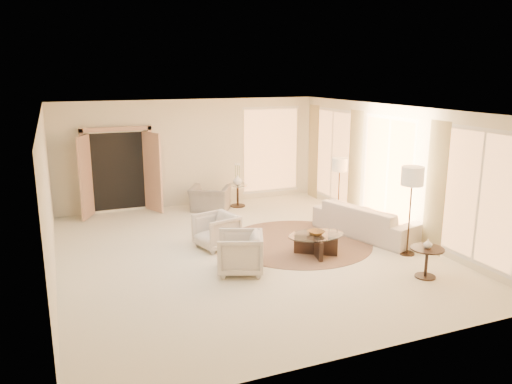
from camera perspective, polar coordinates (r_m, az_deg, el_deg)
name	(u,v)px	position (r m, az deg, el deg)	size (l,w,h in m)	color
room	(245,183)	(9.58, -1.32, 1.01)	(7.04, 8.04, 2.83)	silver
windows_right	(390,172)	(11.33, 15.04, 2.26)	(0.10, 6.40, 2.40)	#FFB066
window_back_corner	(271,150)	(14.04, 1.74, 4.81)	(1.70, 0.10, 2.40)	#FFB066
curtains_right	(364,167)	(12.03, 12.27, 2.80)	(0.06, 5.20, 2.60)	tan
french_doors	(119,172)	(12.87, -15.41, 2.25)	(1.95, 0.66, 2.16)	tan
area_rug	(298,242)	(10.55, 4.81, -5.72)	(3.08, 3.08, 0.01)	#442D21
sofa	(367,220)	(11.11, 12.58, -3.14)	(2.39, 0.93, 0.70)	beige
armchair_left	(216,229)	(10.12, -4.56, -4.29)	(0.75, 0.70, 0.77)	beige
armchair_right	(240,251)	(8.88, -1.84, -6.74)	(0.78, 0.73, 0.80)	beige
accent_chair	(210,195)	(12.83, -5.29, -0.30)	(0.96, 0.63, 0.84)	gray
coffee_table	(316,242)	(9.80, 6.86, -5.71)	(1.46, 1.46, 0.42)	black
end_table	(427,257)	(9.15, 18.93, -7.07)	(0.57, 0.57, 0.54)	black
side_table	(238,193)	(13.21, -2.11, -0.13)	(0.51, 0.51, 0.60)	black
floor_lamp_near	(340,167)	(11.99, 9.54, 2.78)	(0.36, 0.36, 1.50)	black
floor_lamp_far	(412,180)	(9.89, 17.42, 1.29)	(0.42, 0.42, 1.75)	black
bowl	(316,233)	(9.74, 6.89, -4.63)	(0.31, 0.31, 0.08)	brown
end_vase	(428,244)	(9.07, 19.05, -5.61)	(0.16, 0.16, 0.16)	white
side_vase	(238,180)	(13.13, -2.12, 1.39)	(0.24, 0.24, 0.25)	white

